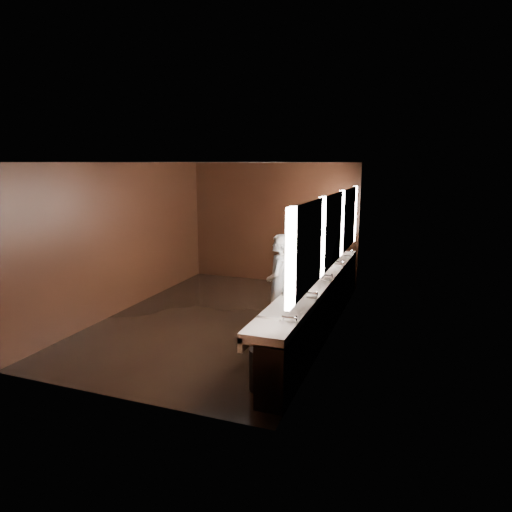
{
  "coord_description": "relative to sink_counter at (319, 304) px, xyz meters",
  "views": [
    {
      "loc": [
        3.32,
        -7.17,
        2.79
      ],
      "look_at": [
        0.68,
        0.0,
        1.23
      ],
      "focal_mm": 32.0,
      "sensor_mm": 36.0,
      "label": 1
    }
  ],
  "objects": [
    {
      "name": "wall_back",
      "position": [
        -1.79,
        3.0,
        0.9
      ],
      "size": [
        4.0,
        0.02,
        2.8
      ],
      "primitive_type": "cube",
      "color": "black",
      "rests_on": "floor"
    },
    {
      "name": "wall_right",
      "position": [
        0.21,
        0.0,
        0.9
      ],
      "size": [
        0.02,
        6.0,
        2.8
      ],
      "primitive_type": "cube",
      "color": "black",
      "rests_on": "floor"
    },
    {
      "name": "sink_counter",
      "position": [
        0.0,
        0.0,
        0.0
      ],
      "size": [
        0.55,
        5.4,
        1.01
      ],
      "color": "black",
      "rests_on": "floor"
    },
    {
      "name": "ceiling",
      "position": [
        -1.79,
        0.0,
        2.3
      ],
      "size": [
        4.0,
        6.0,
        0.02
      ],
      "primitive_type": "cube",
      "color": "#2D2D2B",
      "rests_on": "wall_back"
    },
    {
      "name": "person",
      "position": [
        -0.6,
        -0.34,
        0.35
      ],
      "size": [
        0.48,
        0.66,
        1.68
      ],
      "primitive_type": "imported",
      "rotation": [
        0.0,
        0.0,
        -1.43
      ],
      "color": "#97BFE2",
      "rests_on": "floor"
    },
    {
      "name": "trash_bin",
      "position": [
        -0.22,
        -2.18,
        -0.23
      ],
      "size": [
        0.42,
        0.42,
        0.54
      ],
      "primitive_type": "cylinder",
      "rotation": [
        0.0,
        0.0,
        0.24
      ],
      "color": "black",
      "rests_on": "floor"
    },
    {
      "name": "floor",
      "position": [
        -1.79,
        0.0,
        -0.5
      ],
      "size": [
        6.0,
        6.0,
        0.0
      ],
      "primitive_type": "plane",
      "color": "black",
      "rests_on": "ground"
    },
    {
      "name": "wall_left",
      "position": [
        -3.79,
        0.0,
        0.9
      ],
      "size": [
        0.02,
        6.0,
        2.8
      ],
      "primitive_type": "cube",
      "color": "black",
      "rests_on": "floor"
    },
    {
      "name": "wall_front",
      "position": [
        -1.79,
        -3.0,
        0.9
      ],
      "size": [
        4.0,
        0.02,
        2.8
      ],
      "primitive_type": "cube",
      "color": "black",
      "rests_on": "floor"
    },
    {
      "name": "mirror_band",
      "position": [
        0.19,
        -0.0,
        1.25
      ],
      "size": [
        0.06,
        5.03,
        1.15
      ],
      "color": "white",
      "rests_on": "wall_right"
    }
  ]
}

